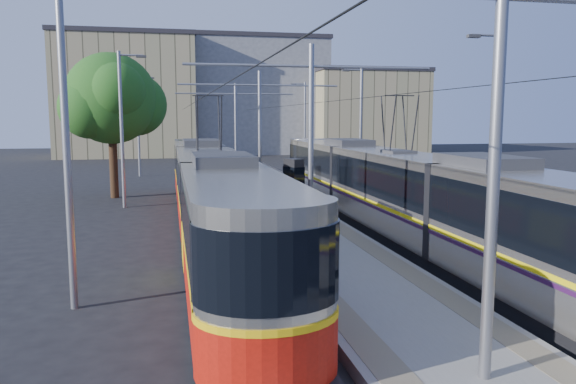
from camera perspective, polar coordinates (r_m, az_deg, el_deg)
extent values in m
plane|color=black|center=(13.94, 10.55, -12.09)|extent=(160.00, 160.00, 0.00)
cube|color=gray|center=(29.89, -1.93, -1.12)|extent=(4.00, 50.00, 0.30)
cube|color=gray|center=(29.66, -4.70, -0.90)|extent=(0.70, 50.00, 0.01)
cube|color=gray|center=(30.15, 0.78, -0.74)|extent=(0.70, 50.00, 0.01)
cube|color=gray|center=(29.48, -10.23, -1.62)|extent=(0.07, 70.00, 0.03)
cube|color=gray|center=(29.56, -7.45, -1.54)|extent=(0.07, 70.00, 0.03)
cube|color=gray|center=(30.54, 3.40, -1.20)|extent=(0.07, 70.00, 0.03)
cube|color=gray|center=(30.94, 5.97, -1.11)|extent=(0.07, 70.00, 0.03)
cube|color=black|center=(22.58, -7.87, -3.89)|extent=(2.30, 27.98, 0.40)
cube|color=#A8A49A|center=(22.32, -7.95, 0.26)|extent=(2.40, 26.38, 2.90)
cube|color=black|center=(22.26, -7.97, 1.54)|extent=(2.43, 26.38, 1.30)
cube|color=#E3B20B|center=(22.37, -7.93, -0.75)|extent=(2.43, 26.38, 0.12)
cube|color=#B3140A|center=(22.45, -7.90, -2.02)|extent=(2.42, 26.38, 1.10)
cube|color=#2D2D30|center=(22.17, -8.02, 4.37)|extent=(1.68, 3.00, 0.30)
cube|color=black|center=(22.70, 10.92, -3.90)|extent=(2.30, 30.24, 0.40)
cube|color=#BBB5AB|center=(22.43, 11.02, 0.23)|extent=(2.40, 28.64, 2.90)
cube|color=black|center=(22.38, 11.06, 1.50)|extent=(2.43, 28.64, 1.30)
cube|color=yellow|center=(22.49, 11.00, -0.78)|extent=(2.43, 28.64, 0.12)
cube|color=#35123F|center=(22.51, 10.99, -1.16)|extent=(2.43, 28.64, 0.10)
cube|color=#2D2D30|center=(22.29, 11.13, 4.32)|extent=(1.68, 3.00, 0.30)
cylinder|color=gray|center=(9.61, 20.20, 1.99)|extent=(0.20, 0.20, 7.00)
cylinder|color=gray|center=(20.76, 2.34, 5.19)|extent=(0.20, 0.20, 7.00)
cylinder|color=gray|center=(20.82, 2.39, 12.63)|extent=(9.20, 0.10, 0.10)
cylinder|color=gray|center=(32.52, -2.88, 6.04)|extent=(0.20, 0.20, 7.00)
cylinder|color=gray|center=(32.56, -2.92, 10.80)|extent=(9.20, 0.10, 0.10)
cylinder|color=gray|center=(44.41, -5.33, 6.42)|extent=(0.20, 0.20, 7.00)
cylinder|color=gray|center=(44.44, -5.37, 9.90)|extent=(9.20, 0.10, 0.10)
cylinder|color=black|center=(29.16, -9.06, 9.22)|extent=(0.02, 70.00, 0.02)
cylinder|color=black|center=(30.39, 4.81, 9.22)|extent=(0.02, 70.00, 0.02)
cylinder|color=gray|center=(14.32, -21.60, 4.41)|extent=(0.18, 0.18, 8.00)
cylinder|color=gray|center=(30.21, -16.54, 6.00)|extent=(0.18, 0.18, 8.00)
cube|color=#2D2D30|center=(30.29, -14.69, 13.18)|extent=(0.50, 0.22, 0.12)
cylinder|color=gray|center=(46.17, -14.97, 6.49)|extent=(0.18, 0.18, 8.00)
cube|color=#2D2D30|center=(46.23, -13.74, 11.18)|extent=(0.50, 0.22, 0.12)
cylinder|color=gray|center=(23.74, 20.27, 5.51)|extent=(0.18, 0.18, 8.00)
cube|color=#2D2D30|center=(23.37, 18.34, 14.79)|extent=(0.50, 0.22, 0.12)
cylinder|color=gray|center=(38.25, 7.39, 6.51)|extent=(0.18, 0.18, 8.00)
cube|color=#2D2D30|center=(38.02, 5.89, 12.19)|extent=(0.50, 0.22, 0.12)
cylinder|color=gray|center=(53.61, 1.71, 6.85)|extent=(0.18, 0.18, 8.00)
cube|color=#2D2D30|center=(53.45, 0.56, 10.88)|extent=(0.50, 0.22, 0.12)
cube|color=black|center=(28.40, 0.58, 1.08)|extent=(0.93, 1.15, 2.30)
cube|color=black|center=(28.38, 0.58, 1.38)|extent=(0.98, 1.20, 1.20)
cylinder|color=#382314|center=(34.24, -17.29, 2.32)|extent=(0.48, 0.48, 3.47)
sphere|color=#124115|center=(34.13, -17.55, 9.04)|extent=(5.21, 5.21, 5.21)
sphere|color=#124115|center=(34.89, -15.24, 8.55)|extent=(3.69, 3.69, 3.69)
cube|color=gray|center=(72.31, -15.98, 9.15)|extent=(16.00, 12.00, 14.06)
cube|color=#262328|center=(72.92, -16.19, 14.87)|extent=(16.32, 12.24, 0.50)
cube|color=gray|center=(76.96, -3.64, 9.47)|extent=(18.00, 14.00, 14.49)
cube|color=#262328|center=(77.57, -3.69, 15.01)|extent=(18.36, 14.28, 0.50)
cube|color=gray|center=(74.47, 7.88, 7.88)|extent=(14.00, 10.00, 10.33)
cube|color=#262328|center=(74.70, 7.96, 12.03)|extent=(14.28, 10.20, 0.50)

